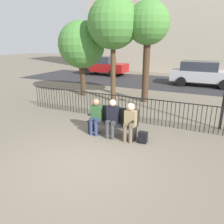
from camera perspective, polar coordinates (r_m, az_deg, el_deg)
ground_plane at (r=5.63m, az=-8.03°, el=-12.95°), size 80.00×80.00×0.00m
park_bench at (r=6.90m, az=0.28°, el=-2.27°), size 1.59×0.45×0.92m
seated_person_0 at (r=6.97m, az=-4.26°, el=-0.62°), size 0.34×0.39×1.16m
seated_person_1 at (r=6.71m, az=0.05°, el=-1.14°), size 0.34×0.39×1.21m
seated_person_2 at (r=6.50m, az=4.73°, el=-1.96°), size 0.34×0.39×1.16m
backpack at (r=6.58m, az=8.01°, el=-6.60°), size 0.26×0.23×0.33m
fence_railing at (r=8.15m, az=4.49°, el=1.40°), size 9.01×0.03×0.95m
tree_0 at (r=10.80m, az=0.29°, el=22.10°), size 2.37×2.37×4.87m
tree_1 at (r=10.76m, az=9.39°, el=21.49°), size 1.95×1.95×4.64m
tree_2 at (r=12.07m, az=-7.96°, el=16.94°), size 2.44×2.44×3.93m
street_surface at (r=16.48m, az=15.50°, el=7.30°), size 24.00×6.00×0.01m
parked_car_0 at (r=19.92m, az=-2.42°, el=12.11°), size 4.20×1.94×1.62m
parked_car_1 at (r=16.01m, az=22.56°, el=9.34°), size 4.20×1.94×1.62m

